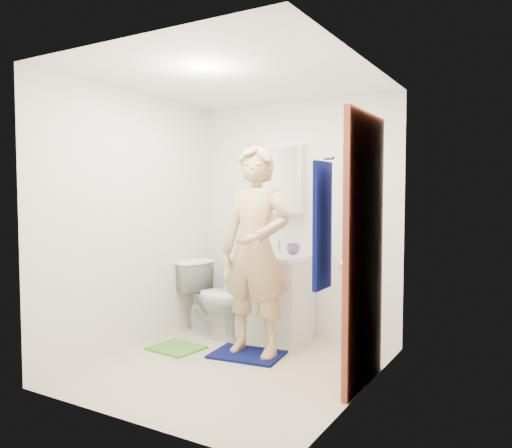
{
  "coord_description": "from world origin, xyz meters",
  "views": [
    {
      "loc": [
        2.25,
        -3.46,
        1.44
      ],
      "look_at": [
        0.07,
        0.25,
        1.19
      ],
      "focal_mm": 35.0,
      "sensor_mm": 36.0,
      "label": 1
    }
  ],
  "objects": [
    {
      "name": "green_rug",
      "position": [
        -0.73,
        0.13,
        0.01
      ],
      "size": [
        0.49,
        0.43,
        0.02
      ],
      "primitive_type": "cube",
      "rotation": [
        0.0,
        0.0,
        -0.11
      ],
      "color": "#56A938",
      "rests_on": "floor"
    },
    {
      "name": "wall_left",
      "position": [
        -1.11,
        0.0,
        1.2
      ],
      "size": [
        0.02,
        2.4,
        2.4
      ],
      "primitive_type": "cube",
      "color": "white",
      "rests_on": "ground"
    },
    {
      "name": "bath_mat",
      "position": [
        -0.05,
        0.3,
        0.01
      ],
      "size": [
        0.67,
        0.52,
        0.02
      ],
      "primitive_type": "cube",
      "rotation": [
        0.0,
        0.0,
        0.12
      ],
      "color": "#081051",
      "rests_on": "floor"
    },
    {
      "name": "soap_dispenser",
      "position": [
        -0.45,
        0.85,
        0.95
      ],
      "size": [
        0.09,
        0.1,
        0.21
      ],
      "primitive_type": "imported",
      "rotation": [
        0.0,
        0.0,
        -0.01
      ],
      "color": "#C55C75",
      "rests_on": "countertop"
    },
    {
      "name": "mirror_panel",
      "position": [
        -0.15,
        1.08,
        1.6
      ],
      "size": [
        0.46,
        0.01,
        0.66
      ],
      "primitive_type": "cube",
      "color": "white",
      "rests_on": "wall_back"
    },
    {
      "name": "towel_hook",
      "position": [
        1.07,
        -0.57,
        1.67
      ],
      "size": [
        0.06,
        0.02,
        0.02
      ],
      "primitive_type": "cylinder",
      "rotation": [
        0.0,
        1.57,
        0.0
      ],
      "color": "silver",
      "rests_on": "wall_right"
    },
    {
      "name": "wall_back",
      "position": [
        0.0,
        1.21,
        1.2
      ],
      "size": [
        2.2,
        0.02,
        2.4
      ],
      "primitive_type": "cube",
      "color": "white",
      "rests_on": "ground"
    },
    {
      "name": "door",
      "position": [
        1.07,
        0.15,
        1.02
      ],
      "size": [
        0.05,
        0.8,
        2.05
      ],
      "primitive_type": "cube",
      "color": "#A0442C",
      "rests_on": "ground"
    },
    {
      "name": "toothbrush_cup",
      "position": [
        0.05,
        1.03,
        0.9
      ],
      "size": [
        0.16,
        0.16,
        0.1
      ],
      "primitive_type": "imported",
      "rotation": [
        0.0,
        0.0,
        0.28
      ],
      "color": "#69408D",
      "rests_on": "countertop"
    },
    {
      "name": "door_knob",
      "position": [
        1.03,
        -0.17,
        0.95
      ],
      "size": [
        0.07,
        0.07,
        0.07
      ],
      "primitive_type": "sphere",
      "color": "gold",
      "rests_on": "door"
    },
    {
      "name": "vanity_cabinet",
      "position": [
        -0.15,
        0.91,
        0.4
      ],
      "size": [
        0.75,
        0.55,
        0.8
      ],
      "primitive_type": "cube",
      "color": "white",
      "rests_on": "floor"
    },
    {
      "name": "faucet",
      "position": [
        -0.15,
        1.09,
        0.91
      ],
      "size": [
        0.03,
        0.03,
        0.12
      ],
      "primitive_type": "cylinder",
      "color": "silver",
      "rests_on": "countertop"
    },
    {
      "name": "wall_front",
      "position": [
        0.0,
        -1.21,
        1.2
      ],
      "size": [
        2.2,
        0.02,
        2.4
      ],
      "primitive_type": "cube",
      "color": "white",
      "rests_on": "ground"
    },
    {
      "name": "countertop",
      "position": [
        -0.15,
        0.91,
        0.83
      ],
      "size": [
        0.79,
        0.59,
        0.05
      ],
      "primitive_type": "cube",
      "color": "white",
      "rests_on": "vanity_cabinet"
    },
    {
      "name": "towel",
      "position": [
        1.03,
        -0.57,
        1.25
      ],
      "size": [
        0.03,
        0.24,
        0.8
      ],
      "primitive_type": "cube",
      "color": "#081051",
      "rests_on": "wall_right"
    },
    {
      "name": "sink_basin",
      "position": [
        -0.15,
        0.91,
        0.84
      ],
      "size": [
        0.4,
        0.4,
        0.03
      ],
      "primitive_type": "cylinder",
      "color": "white",
      "rests_on": "countertop"
    },
    {
      "name": "wall_right",
      "position": [
        1.11,
        0.0,
        1.2
      ],
      "size": [
        0.02,
        2.4,
        2.4
      ],
      "primitive_type": "cube",
      "color": "white",
      "rests_on": "ground"
    },
    {
      "name": "floor",
      "position": [
        0.0,
        0.0,
        -0.01
      ],
      "size": [
        2.2,
        2.4,
        0.02
      ],
      "primitive_type": "cube",
      "color": "beige",
      "rests_on": "ground"
    },
    {
      "name": "ceiling",
      "position": [
        0.0,
        0.0,
        2.41
      ],
      "size": [
        2.2,
        2.4,
        0.02
      ],
      "primitive_type": "cube",
      "color": "white",
      "rests_on": "ground"
    },
    {
      "name": "toilet",
      "position": [
        -0.7,
        0.71,
        0.38
      ],
      "size": [
        0.81,
        0.56,
        0.76
      ],
      "primitive_type": "imported",
      "rotation": [
        0.0,
        0.0,
        1.39
      ],
      "color": "white",
      "rests_on": "floor"
    },
    {
      "name": "medicine_cabinet",
      "position": [
        -0.15,
        1.14,
        1.6
      ],
      "size": [
        0.5,
        0.12,
        0.7
      ],
      "primitive_type": "cube",
      "color": "white",
      "rests_on": "wall_back"
    },
    {
      "name": "man",
      "position": [
        0.01,
        0.34,
        0.95
      ],
      "size": [
        0.68,
        0.45,
        1.86
      ],
      "primitive_type": "imported",
      "rotation": [
        0.0,
        0.0,
        -0.01
      ],
      "color": "tan",
      "rests_on": "bath_mat"
    }
  ]
}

